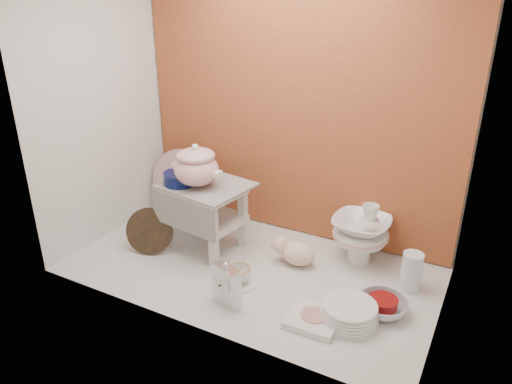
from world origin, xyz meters
TOP-DOWN VIEW (x-y plane):
  - ground at (0.00, 0.00)m, footprint 1.80×1.80m
  - niche_shell at (0.00, 0.18)m, footprint 1.86×1.03m
  - step_stool at (-0.31, 0.09)m, footprint 0.48×0.42m
  - soup_tureen at (-0.34, 0.05)m, footprint 0.30×0.30m
  - cobalt_bowl at (-0.43, 0.04)m, footprint 0.22×0.22m
  - floral_platter at (-0.66, 0.34)m, footprint 0.42×0.11m
  - blue_white_vase at (-0.46, 0.27)m, footprint 0.26×0.26m
  - lacquer_tray at (-0.55, -0.10)m, footprint 0.27×0.18m
  - mantel_clock at (0.04, -0.30)m, footprint 0.15×0.09m
  - plush_pig at (0.19, 0.15)m, footprint 0.26×0.21m
  - teacup_saucer at (0.02, -0.14)m, footprint 0.19×0.19m
  - gold_rim_teacup at (0.02, -0.14)m, footprint 0.13×0.13m
  - lattice_dish at (0.43, -0.23)m, footprint 0.22×0.22m
  - dinner_plate_stack at (0.57, -0.16)m, footprint 0.33×0.33m
  - crystal_bowl at (0.67, -0.04)m, footprint 0.26×0.26m
  - clear_glass_vase at (0.74, 0.20)m, footprint 0.11×0.11m
  - porcelain_tower at (0.45, 0.34)m, footprint 0.35×0.35m

SIDE VIEW (x-z plane):
  - ground at x=0.00m, z-range 0.00..0.00m
  - teacup_saucer at x=0.02m, z-range 0.00..0.01m
  - lattice_dish at x=0.43m, z-range 0.00..0.03m
  - crystal_bowl at x=0.67m, z-range 0.00..0.07m
  - dinner_plate_stack at x=0.57m, z-range 0.00..0.09m
  - gold_rim_teacup at x=0.02m, z-range 0.01..0.10m
  - plush_pig at x=0.19m, z-range 0.00..0.13m
  - clear_glass_vase at x=0.74m, z-range 0.00..0.19m
  - mantel_clock at x=0.04m, z-range 0.00..0.21m
  - lacquer_tray at x=-0.55m, z-range 0.00..0.24m
  - blue_white_vase at x=-0.46m, z-range 0.00..0.26m
  - porcelain_tower at x=0.45m, z-range 0.00..0.33m
  - step_stool at x=-0.31m, z-range 0.00..0.37m
  - floral_platter at x=-0.66m, z-range 0.00..0.42m
  - cobalt_bowl at x=-0.43m, z-range 0.37..0.43m
  - soup_tureen at x=-0.34m, z-range 0.37..0.60m
  - niche_shell at x=0.00m, z-range 0.17..1.70m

